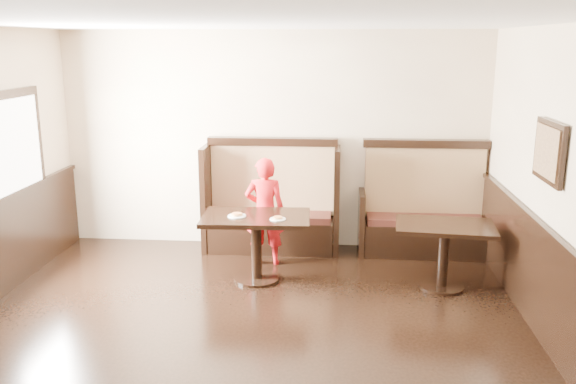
# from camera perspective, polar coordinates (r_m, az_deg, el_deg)

# --- Properties ---
(ground) EXTENTS (7.00, 7.00, 0.00)m
(ground) POSITION_cam_1_polar(r_m,az_deg,el_deg) (5.11, -5.65, -17.37)
(ground) COLOR black
(ground) RESTS_ON ground
(room_shell) EXTENTS (7.00, 7.00, 7.00)m
(room_shell) POSITION_cam_1_polar(r_m,az_deg,el_deg) (5.11, -8.59, -9.04)
(room_shell) COLOR beige
(room_shell) RESTS_ON ground
(booth_main) EXTENTS (1.75, 0.72, 1.45)m
(booth_main) POSITION_cam_1_polar(r_m,az_deg,el_deg) (7.93, -1.52, -1.65)
(booth_main) COLOR black
(booth_main) RESTS_ON ground
(booth_neighbor) EXTENTS (1.65, 0.72, 1.45)m
(booth_neighbor) POSITION_cam_1_polar(r_m,az_deg,el_deg) (7.97, 12.56, -2.24)
(booth_neighbor) COLOR black
(booth_neighbor) RESTS_ON ground
(table_main) EXTENTS (1.22, 0.79, 0.76)m
(table_main) POSITION_cam_1_polar(r_m,az_deg,el_deg) (6.86, -3.00, -3.66)
(table_main) COLOR black
(table_main) RESTS_ON ground
(table_neighbor) EXTENTS (1.11, 0.78, 0.73)m
(table_neighbor) POSITION_cam_1_polar(r_m,az_deg,el_deg) (6.86, 14.40, -4.43)
(table_neighbor) COLOR black
(table_neighbor) RESTS_ON ground
(child) EXTENTS (0.50, 0.34, 1.32)m
(child) POSITION_cam_1_polar(r_m,az_deg,el_deg) (7.35, -2.17, -1.82)
(child) COLOR red
(child) RESTS_ON ground
(pizza_plate_left) EXTENTS (0.21, 0.21, 0.04)m
(pizza_plate_left) POSITION_cam_1_polar(r_m,az_deg,el_deg) (6.79, -4.80, -2.18)
(pizza_plate_left) COLOR white
(pizza_plate_left) RESTS_ON table_main
(pizza_plate_right) EXTENTS (0.18, 0.18, 0.03)m
(pizza_plate_right) POSITION_cam_1_polar(r_m,az_deg,el_deg) (6.65, -0.96, -2.48)
(pizza_plate_right) COLOR white
(pizza_plate_right) RESTS_ON table_main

